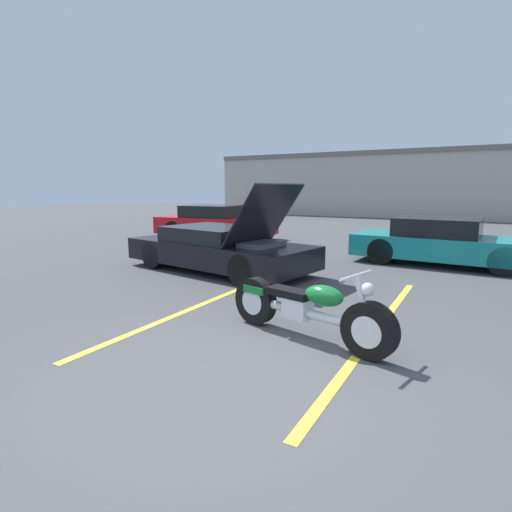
# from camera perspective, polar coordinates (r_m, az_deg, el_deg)

# --- Properties ---
(ground_plane) EXTENTS (80.00, 80.00, 0.00)m
(ground_plane) POSITION_cam_1_polar(r_m,az_deg,el_deg) (4.22, -4.28, -17.93)
(ground_plane) COLOR #474749
(parking_stripe_foreground) EXTENTS (0.12, 5.85, 0.01)m
(parking_stripe_foreground) POSITION_cam_1_polar(r_m,az_deg,el_deg) (7.06, -6.60, -6.41)
(parking_stripe_foreground) COLOR yellow
(parking_stripe_foreground) RESTS_ON ground
(parking_stripe_middle) EXTENTS (0.12, 5.85, 0.01)m
(parking_stripe_middle) POSITION_cam_1_polar(r_m,az_deg,el_deg) (5.92, 16.90, -9.96)
(parking_stripe_middle) COLOR yellow
(parking_stripe_middle) RESTS_ON ground
(far_building) EXTENTS (32.00, 4.20, 4.40)m
(far_building) POSITION_cam_1_polar(r_m,az_deg,el_deg) (29.10, 25.63, 9.50)
(far_building) COLOR #B2AD9E
(far_building) RESTS_ON ground
(motorcycle) EXTENTS (2.44, 0.89, 0.98)m
(motorcycle) POSITION_cam_1_polar(r_m,az_deg,el_deg) (5.25, 7.13, -7.51)
(motorcycle) COLOR black
(motorcycle) RESTS_ON ground
(show_car_hood_open) EXTENTS (4.92, 2.60, 2.05)m
(show_car_hood_open) POSITION_cam_1_polar(r_m,az_deg,el_deg) (9.52, -5.19, 1.10)
(show_car_hood_open) COLOR black
(show_car_hood_open) RESTS_ON ground
(parked_car_left_row) EXTENTS (4.78, 2.29, 1.29)m
(parked_car_left_row) POSITION_cam_1_polar(r_m,az_deg,el_deg) (15.75, -5.91, 4.77)
(parked_car_left_row) COLOR red
(parked_car_left_row) RESTS_ON ground
(parked_car_right_row) EXTENTS (4.50, 2.11, 1.20)m
(parked_car_right_row) POSITION_cam_1_polar(r_m,az_deg,el_deg) (11.34, 25.04, 1.79)
(parked_car_right_row) COLOR teal
(parked_car_right_row) RESTS_ON ground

